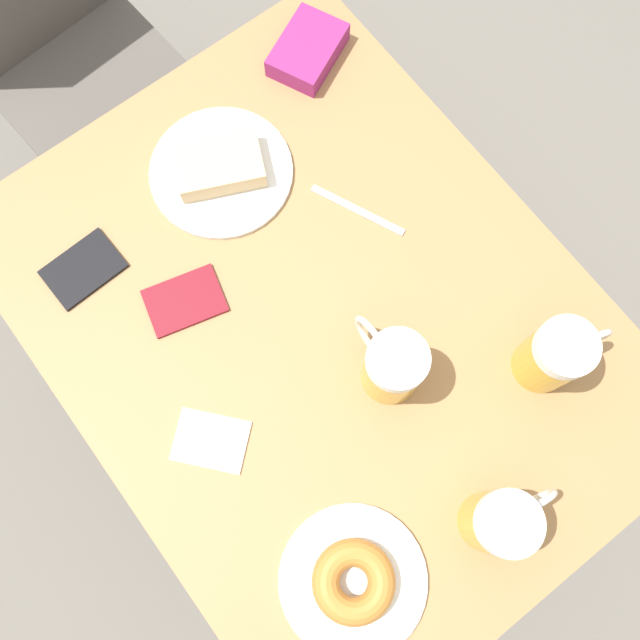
% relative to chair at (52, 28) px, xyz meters
% --- Properties ---
extents(ground_plane, '(8.00, 8.00, 0.00)m').
position_rel_chair_xyz_m(ground_plane, '(0.03, -0.92, -0.56)').
color(ground_plane, '#666059').
extents(table, '(0.82, 1.09, 0.76)m').
position_rel_chair_xyz_m(table, '(0.03, -0.92, 0.13)').
color(table, '#997044').
rests_on(table, ground_plane).
extents(chair, '(0.43, 0.43, 0.95)m').
position_rel_chair_xyz_m(chair, '(0.00, 0.00, 0.00)').
color(chair, '#514C47').
rests_on(chair, ground_plane).
extents(plate_with_cake, '(0.25, 0.25, 0.05)m').
position_rel_chair_xyz_m(plate_with_cake, '(0.06, -0.60, 0.21)').
color(plate_with_cake, white).
rests_on(plate_with_cake, table).
extents(plate_with_donut, '(0.22, 0.22, 0.05)m').
position_rel_chair_xyz_m(plate_with_donut, '(-0.17, -1.27, 0.21)').
color(plate_with_donut, white).
rests_on(plate_with_donut, table).
extents(beer_mug_left, '(0.14, 0.09, 0.15)m').
position_rel_chair_xyz_m(beer_mug_left, '(0.05, -1.33, 0.27)').
color(beer_mug_left, gold).
rests_on(beer_mug_left, table).
extents(beer_mug_center, '(0.09, 0.14, 0.15)m').
position_rel_chair_xyz_m(beer_mug_center, '(0.06, -1.06, 0.27)').
color(beer_mug_center, gold).
rests_on(beer_mug_center, table).
extents(beer_mug_right, '(0.14, 0.09, 0.15)m').
position_rel_chair_xyz_m(beer_mug_right, '(0.27, -1.20, 0.27)').
color(beer_mug_right, gold).
rests_on(beer_mug_right, table).
extents(napkin_folded, '(0.14, 0.14, 0.00)m').
position_rel_chair_xyz_m(napkin_folded, '(-0.22, -0.97, 0.20)').
color(napkin_folded, white).
rests_on(napkin_folded, table).
extents(fork, '(0.08, 0.17, 0.00)m').
position_rel_chair_xyz_m(fork, '(0.20, -0.80, 0.20)').
color(fork, silver).
rests_on(fork, table).
extents(passport_near_edge, '(0.13, 0.09, 0.01)m').
position_rel_chair_xyz_m(passport_near_edge, '(-0.23, -0.61, 0.20)').
color(passport_near_edge, black).
rests_on(passport_near_edge, table).
extents(passport_far_edge, '(0.14, 0.12, 0.01)m').
position_rel_chair_xyz_m(passport_far_edge, '(-0.13, -0.76, 0.20)').
color(passport_far_edge, maroon).
rests_on(passport_far_edge, table).
extents(blue_pouch, '(0.17, 0.15, 0.04)m').
position_rel_chair_xyz_m(blue_pouch, '(0.32, -0.51, 0.22)').
color(blue_pouch, '#8C2366').
rests_on(blue_pouch, table).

